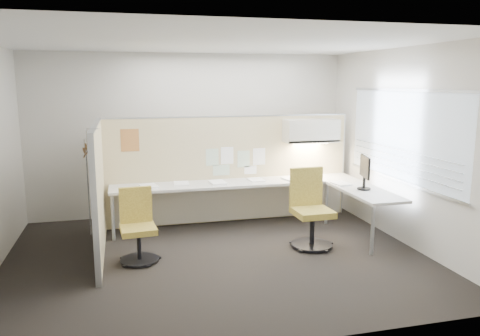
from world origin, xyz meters
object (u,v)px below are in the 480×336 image
object	(u,v)px
chair_right	(310,211)
chair_left	(138,228)
desk	(260,191)
phone	(311,176)
monitor	(365,170)

from	to	relation	value
chair_right	chair_left	bearing A→B (deg)	178.02
desk	phone	xyz separation A→B (m)	(0.92, 0.09, 0.18)
desk	monitor	size ratio (longest dim) A/B	7.95
desk	chair_right	xyz separation A→B (m)	(0.45, -1.02, -0.09)
chair_right	monitor	bearing A→B (deg)	8.89
monitor	desk	bearing A→B (deg)	72.79
chair_left	chair_right	size ratio (longest dim) A/B	0.86
phone	chair_left	bearing A→B (deg)	-154.12
chair_left	phone	xyz separation A→B (m)	(2.87, 1.09, 0.34)
chair_left	phone	distance (m)	3.09
desk	chair_left	bearing A→B (deg)	-153.03
monitor	phone	xyz separation A→B (m)	(-0.45, 0.94, -0.24)
desk	monitor	world-z (taller)	monitor
chair_left	monitor	size ratio (longest dim) A/B	1.88
monitor	chair_left	bearing A→B (deg)	107.07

